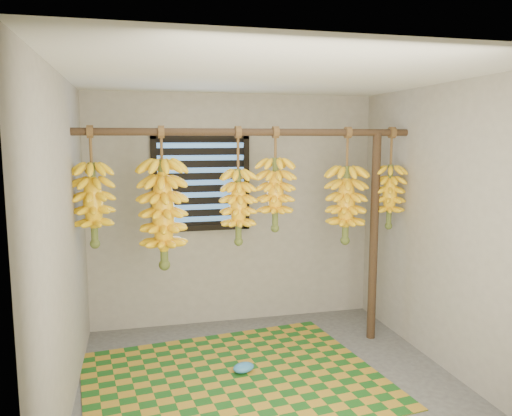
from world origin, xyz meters
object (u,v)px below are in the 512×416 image
object	(u,v)px
banana_bunch_a	(93,205)
banana_bunch_e	(346,205)
banana_bunch_c	(238,206)
banana_bunch_f	(390,196)
woven_mat	(234,379)
banana_bunch_d	(275,194)
banana_bunch_b	(163,214)
plastic_bag	(244,368)
support_post	(374,238)

from	to	relation	value
banana_bunch_a	banana_bunch_e	distance (m)	2.25
banana_bunch_c	banana_bunch_f	world-z (taller)	same
banana_bunch_c	banana_bunch_f	xyz separation A→B (m)	(1.47, 0.00, 0.05)
woven_mat	banana_bunch_f	size ratio (longest dim) A/B	2.44
banana_bunch_d	banana_bunch_e	distance (m)	0.70
woven_mat	banana_bunch_e	bearing A→B (deg)	24.41
woven_mat	banana_bunch_b	distance (m)	1.49
plastic_bag	banana_bunch_c	distance (m)	1.37
banana_bunch_d	banana_bunch_f	bearing A→B (deg)	0.00
plastic_bag	banana_bunch_d	distance (m)	1.52
banana_bunch_a	banana_bunch_b	world-z (taller)	same
support_post	banana_bunch_f	world-z (taller)	banana_bunch_f
woven_mat	plastic_bag	world-z (taller)	plastic_bag
banana_bunch_b	banana_bunch_e	xyz separation A→B (m)	(1.69, 0.00, 0.03)
support_post	woven_mat	bearing A→B (deg)	-160.06
banana_bunch_d	banana_bunch_b	bearing A→B (deg)	180.00
woven_mat	banana_bunch_a	bearing A→B (deg)	153.38
banana_bunch_f	banana_bunch_b	bearing A→B (deg)	180.00
banana_bunch_a	banana_bunch_c	xyz separation A→B (m)	(1.23, 0.00, -0.05)
banana_bunch_b	banana_bunch_f	xyz separation A→B (m)	(2.13, 0.00, 0.09)
support_post	banana_bunch_d	world-z (taller)	banana_bunch_d
banana_bunch_e	banana_bunch_b	bearing A→B (deg)	180.00
woven_mat	banana_bunch_f	bearing A→B (deg)	18.23
banana_bunch_c	banana_bunch_e	bearing A→B (deg)	0.00
plastic_bag	banana_bunch_b	distance (m)	1.46
support_post	banana_bunch_c	distance (m)	1.37
plastic_bag	banana_bunch_e	distance (m)	1.73
woven_mat	plastic_bag	xyz separation A→B (m)	(0.10, 0.10, 0.04)
support_post	banana_bunch_e	world-z (taller)	banana_bunch_e
plastic_bag	woven_mat	bearing A→B (deg)	-136.32
banana_bunch_a	banana_bunch_b	xyz separation A→B (m)	(0.57, 0.00, -0.10)
plastic_bag	banana_bunch_c	size ratio (longest dim) A/B	0.18
woven_mat	banana_bunch_c	size ratio (longest dim) A/B	2.25
banana_bunch_d	banana_bunch_e	bearing A→B (deg)	0.00
banana_bunch_b	plastic_bag	bearing A→B (deg)	-36.03
support_post	woven_mat	xyz separation A→B (m)	(-1.48, -0.54, -0.99)
banana_bunch_c	banana_bunch_d	world-z (taller)	same
banana_bunch_b	banana_bunch_e	size ratio (longest dim) A/B	1.12
banana_bunch_a	banana_bunch_c	bearing A→B (deg)	0.00
plastic_bag	banana_bunch_a	distance (m)	1.84
banana_bunch_a	banana_bunch_b	bearing A→B (deg)	0.00
woven_mat	banana_bunch_d	bearing A→B (deg)	47.40
banana_bunch_f	support_post	bearing A→B (deg)	180.00
banana_bunch_d	banana_bunch_e	size ratio (longest dim) A/B	0.86
banana_bunch_a	banana_bunch_f	size ratio (longest dim) A/B	1.04
banana_bunch_c	banana_bunch_d	bearing A→B (deg)	0.00
plastic_bag	banana_bunch_d	xyz separation A→B (m)	(0.39, 0.44, 1.40)
woven_mat	banana_bunch_b	xyz separation A→B (m)	(-0.50, 0.54, 1.30)
banana_bunch_b	banana_bunch_c	world-z (taller)	same
banana_bunch_b	banana_bunch_d	world-z (taller)	same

